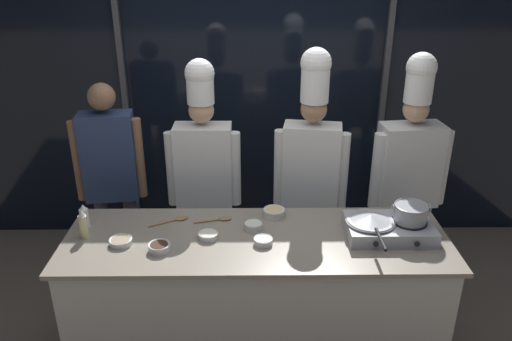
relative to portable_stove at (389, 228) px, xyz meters
name	(u,v)px	position (x,y,z in m)	size (l,w,h in m)	color
window_wall_back	(254,98)	(-0.83, 1.69, 0.37)	(5.44, 0.09, 2.70)	black
demo_counter	(256,298)	(-0.83, -0.03, -0.51)	(2.41, 0.78, 0.93)	beige
portable_stove	(389,228)	(0.00, 0.00, 0.00)	(0.54, 0.36, 0.10)	#B2B5BA
frying_pan	(371,219)	(-0.12, -0.01, 0.07)	(0.31, 0.53, 0.04)	#ADAFB5
stock_pot	(411,212)	(0.12, 0.00, 0.11)	(0.24, 0.21, 0.11)	#93969B
squeeze_bottle_oil	(83,224)	(-1.91, -0.01, 0.04)	(0.05, 0.05, 0.19)	beige
squeeze_bottle_clear	(84,216)	(-1.94, 0.13, 0.03)	(0.06, 0.06, 0.16)	white
prep_bowl_soy_glaze	(159,247)	(-1.42, -0.17, -0.02)	(0.13, 0.13, 0.05)	white
prep_bowl_ginger	(274,212)	(-0.71, 0.25, -0.02)	(0.15, 0.15, 0.05)	white
prep_bowl_garlic	(208,235)	(-1.13, -0.03, -0.03)	(0.12, 0.12, 0.04)	white
prep_bowl_bean_sprouts	(253,225)	(-0.85, 0.08, -0.02)	(0.11, 0.11, 0.04)	white
prep_bowl_rice	(263,241)	(-0.79, -0.10, -0.03)	(0.12, 0.12, 0.04)	white
prep_bowl_mushrooms	(121,241)	(-1.66, -0.09, -0.03)	(0.14, 0.14, 0.04)	white
serving_spoon_slotted	(220,219)	(-1.07, 0.20, -0.04)	(0.25, 0.09, 0.02)	olive
serving_spoon_solid	(177,219)	(-1.36, 0.20, -0.04)	(0.26, 0.16, 0.02)	olive
person_guest	(111,170)	(-1.93, 0.75, 0.08)	(0.52, 0.25, 1.73)	#4C4C51
chef_head	(204,165)	(-1.22, 0.75, 0.12)	(0.56, 0.22, 1.90)	#232326
chef_sous	(311,162)	(-0.42, 0.69, 0.17)	(0.54, 0.28, 1.98)	#232326
chef_line	(409,165)	(0.32, 0.72, 0.12)	(0.60, 0.28, 1.94)	#4C4C51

